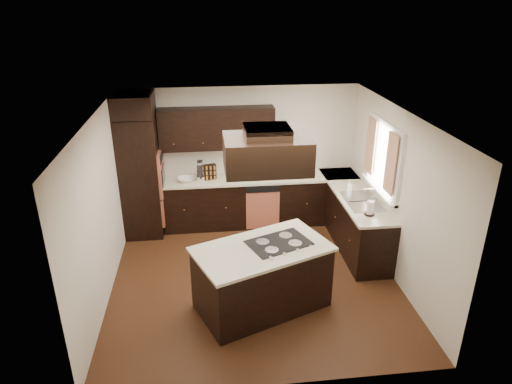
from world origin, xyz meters
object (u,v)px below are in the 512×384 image
Objects in this scene: oven_column at (141,177)px; range_hood at (267,154)px; island at (262,279)px; spice_rack at (207,172)px.

oven_column is 3.13m from range_hood.
island is at bearing -53.07° from oven_column.
spice_rack is (-0.67, 2.47, 0.62)m from island.
oven_column is 1.14m from spice_rack.
island is 2.63m from spice_rack.
range_hood is (1.88, -2.25, 1.10)m from oven_column.
spice_rack is at bearing 3.60° from oven_column.
oven_column reaches higher than island.
island is at bearing -91.13° from spice_rack.
range_hood reaches higher than island.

